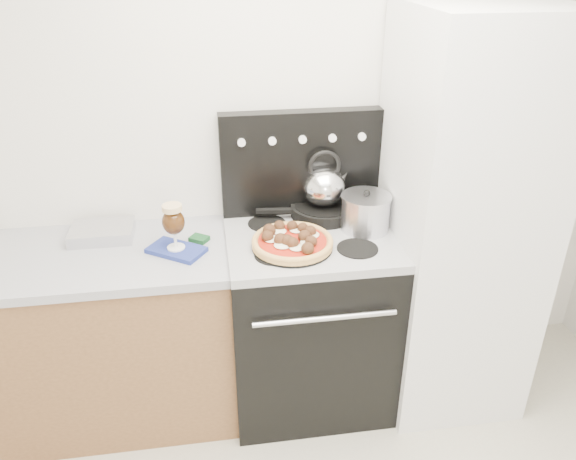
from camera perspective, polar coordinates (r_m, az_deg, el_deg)
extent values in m
cube|color=silver|center=(2.70, -0.59, 8.76)|extent=(3.50, 0.01, 2.50)
cube|color=brown|center=(2.87, -20.64, -10.58)|extent=(1.45, 0.60, 0.86)
cube|color=#A7A7B2|center=(2.63, -22.24, -2.79)|extent=(1.48, 0.63, 0.04)
cube|color=black|center=(2.80, 2.10, -9.30)|extent=(0.76, 0.65, 0.88)
cube|color=#ADADB2|center=(2.55, 2.27, -1.00)|extent=(0.76, 0.65, 0.04)
cube|color=black|center=(2.69, 1.28, 6.86)|extent=(0.76, 0.08, 0.50)
cube|color=silver|center=(2.72, 17.05, 0.78)|extent=(0.64, 0.68, 1.90)
cube|color=white|center=(2.69, -18.35, -0.20)|extent=(0.28, 0.20, 0.06)
cube|color=navy|center=(2.49, -11.27, -2.01)|extent=(0.28, 0.25, 0.02)
cylinder|color=black|center=(2.44, 0.45, -1.69)|extent=(0.38, 0.38, 0.01)
cylinder|color=black|center=(2.72, 3.58, 2.01)|extent=(0.34, 0.34, 0.06)
cylinder|color=silver|center=(2.59, 7.87, 1.68)|extent=(0.23, 0.23, 0.16)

